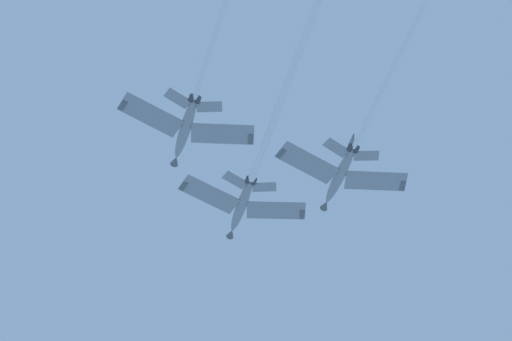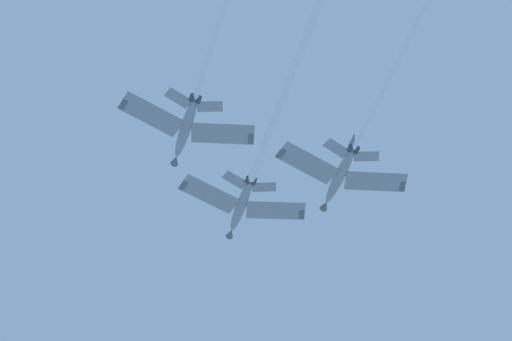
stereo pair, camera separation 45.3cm
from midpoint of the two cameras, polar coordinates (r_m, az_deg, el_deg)
The scene contains 3 objects.
jet_lead at distance 150.01m, azimuth 0.26°, elevation 0.69°, with size 26.75×41.16×14.53m.
jet_left_wing at distance 141.52m, azimuth -3.11°, elevation 4.71°, with size 28.20×45.59×15.26m.
jet_right_wing at distance 146.61m, azimuth 5.64°, elevation 1.53°, with size 26.96×43.43×15.10m.
Camera 1 is at (-28.00, -40.58, 1.96)m, focal length 72.00 mm.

